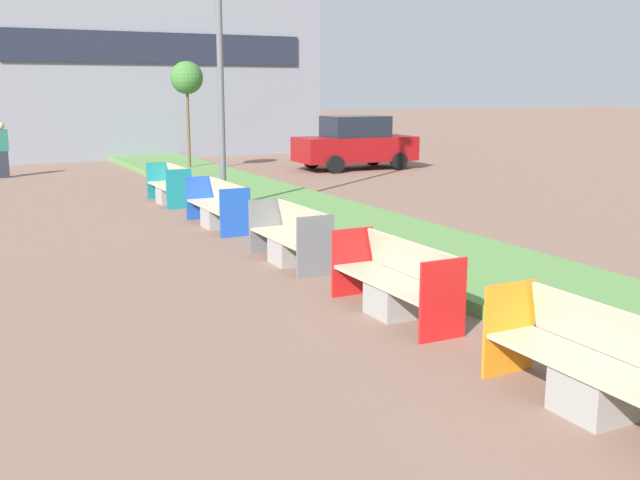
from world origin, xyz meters
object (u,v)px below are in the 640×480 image
object	(u,v)px
bench_orange_frame	(598,374)
bench_grey_frame	(291,242)
bench_blue_frame	(218,209)
bench_teal_frame	(170,189)
bench_red_frame	(395,287)
pedestrian_walking	(2,150)
parked_car_distant	(355,143)
sapling_tree_far	(187,79)

from	to	relation	value
bench_orange_frame	bench_grey_frame	size ratio (longest dim) A/B	1.14
bench_blue_frame	bench_teal_frame	bearing A→B (deg)	90.07
bench_red_frame	bench_orange_frame	bearing A→B (deg)	-89.98
pedestrian_walking	parked_car_distant	distance (m)	11.64
parked_car_distant	sapling_tree_far	bearing A→B (deg)	165.40
bench_orange_frame	sapling_tree_far	distance (m)	20.67
parked_car_distant	bench_teal_frame	bearing A→B (deg)	-146.12
bench_blue_frame	bench_red_frame	bearing A→B (deg)	-90.01
bench_red_frame	bench_teal_frame	bearing A→B (deg)	90.02
bench_red_frame	pedestrian_walking	size ratio (longest dim) A/B	1.23
bench_blue_frame	parked_car_distant	bearing A→B (deg)	47.00
bench_blue_frame	pedestrian_walking	bearing A→B (deg)	106.15
bench_grey_frame	parked_car_distant	xyz separation A→B (m)	(8.02, 12.21, 0.55)
bench_orange_frame	bench_red_frame	world-z (taller)	same
sapling_tree_far	parked_car_distant	xyz separation A→B (m)	(5.51, -1.67, -2.20)
bench_orange_frame	bench_teal_frame	distance (m)	13.73
bench_grey_frame	bench_orange_frame	bearing A→B (deg)	-89.97
bench_grey_frame	pedestrian_walking	world-z (taller)	pedestrian_walking
pedestrian_walking	bench_grey_frame	bearing A→B (deg)	-77.62
bench_blue_frame	pedestrian_walking	xyz separation A→B (m)	(-3.29, 11.36, 0.52)
bench_teal_frame	parked_car_distant	bearing A→B (deg)	31.64
bench_orange_frame	bench_red_frame	bearing A→B (deg)	90.02
bench_teal_frame	parked_car_distant	distance (m)	9.43
bench_teal_frame	bench_orange_frame	bearing A→B (deg)	-89.98
bench_grey_frame	sapling_tree_far	distance (m)	14.37
sapling_tree_far	pedestrian_walking	world-z (taller)	sapling_tree_far
sapling_tree_far	parked_car_distant	distance (m)	6.17
bench_orange_frame	pedestrian_walking	distance (m)	21.69
bench_red_frame	parked_car_distant	distance (m)	17.35
bench_red_frame	bench_grey_frame	xyz separation A→B (m)	(-0.00, 3.17, -0.01)
bench_red_frame	bench_grey_frame	world-z (taller)	same
bench_grey_frame	bench_blue_frame	distance (m)	3.62
sapling_tree_far	bench_blue_frame	bearing A→B (deg)	-103.68
bench_grey_frame	bench_teal_frame	distance (m)	7.27
bench_teal_frame	pedestrian_walking	distance (m)	8.40
bench_blue_frame	pedestrian_walking	world-z (taller)	pedestrian_walking
bench_red_frame	pedestrian_walking	bearing A→B (deg)	100.27
bench_blue_frame	sapling_tree_far	size ratio (longest dim) A/B	0.61
bench_grey_frame	bench_teal_frame	world-z (taller)	same
bench_blue_frame	bench_grey_frame	bearing A→B (deg)	-90.05
sapling_tree_far	pedestrian_walking	size ratio (longest dim) A/B	2.10
bench_teal_frame	parked_car_distant	size ratio (longest dim) A/B	0.45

